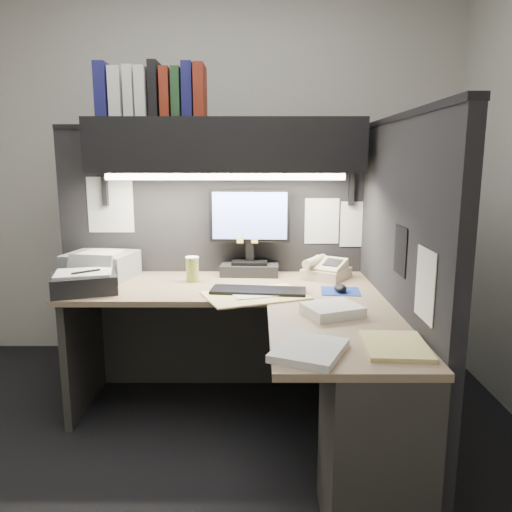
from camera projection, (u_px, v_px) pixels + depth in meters
The scene contains 22 objects.
floor at pixel (195, 461), 2.39m from camera, with size 3.50×3.50×0.00m, color black.
wall_back at pixel (216, 170), 3.61m from camera, with size 3.50×0.04×2.70m, color beige.
wall_front at pixel (33, 215), 0.67m from camera, with size 3.50×0.04×2.70m, color beige.
partition_back at pixel (214, 260), 3.16m from camera, with size 1.90×0.06×1.60m, color black.
partition_right at pixel (397, 290), 2.42m from camera, with size 0.06×1.50×1.60m, color black.
desk at pixel (284, 375), 2.31m from camera, with size 1.70×1.53×0.73m.
overhead_shelf at pixel (226, 146), 2.85m from camera, with size 1.55×0.34×0.30m, color black.
task_light_tube at pixel (225, 177), 2.74m from camera, with size 0.04×0.04×1.32m, color white.
monitor at pixel (250, 241), 3.02m from camera, with size 0.49×0.23×0.52m.
keyboard at pixel (258, 291), 2.62m from camera, with size 0.50×0.17×0.02m, color black.
mousepad at pixel (340, 291), 2.66m from camera, with size 0.20×0.19×0.00m, color navy.
mouse at pixel (340, 288), 2.64m from camera, with size 0.07×0.11×0.04m, color black.
telephone at pixel (326, 270), 2.96m from camera, with size 0.23×0.24×0.09m, color beige.
coffee_cup at pixel (192, 270), 2.87m from camera, with size 0.07×0.07×0.14m, color #C9B450.
printer at pixel (101, 265), 2.96m from camera, with size 0.37×0.32×0.15m, color gray.
notebook_stack at pixel (84, 283), 2.64m from camera, with size 0.33×0.27×0.10m, color black.
open_folder at pixel (255, 295), 2.57m from camera, with size 0.51×0.33×0.01m, color #DCCD7C.
paper_stack_a at pixel (332, 310), 2.26m from camera, with size 0.24×0.20×0.05m, color white.
paper_stack_b at pixel (309, 350), 1.80m from camera, with size 0.23×0.28×0.03m, color white.
manila_stack at pixel (395, 346), 1.86m from camera, with size 0.23×0.29×0.02m, color #DCCD7C.
binder_row at pixel (153, 93), 2.79m from camera, with size 0.59×0.25×0.30m.
pinned_papers at pixel (279, 228), 2.74m from camera, with size 1.76×1.31×0.51m.
Camera 1 is at (0.30, -2.16, 1.42)m, focal length 35.00 mm.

